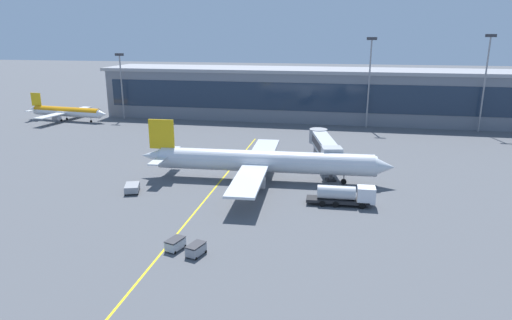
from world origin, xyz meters
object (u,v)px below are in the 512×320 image
(fuel_tanker, at_px, (345,195))
(pushback_tug, at_px, (132,188))
(main_airliner, at_px, (263,161))
(commuter_jet_far, at_px, (67,112))
(baggage_cart_1, at_px, (196,249))
(baggage_cart_0, at_px, (175,244))

(fuel_tanker, bearing_deg, pushback_tug, -178.44)
(main_airliner, distance_m, fuel_tanker, 18.20)
(fuel_tanker, relative_size, commuter_jet_far, 0.37)
(baggage_cart_1, bearing_deg, commuter_jet_far, 131.35)
(pushback_tug, height_order, commuter_jet_far, commuter_jet_far)
(pushback_tug, relative_size, baggage_cart_1, 1.46)
(pushback_tug, height_order, baggage_cart_0, baggage_cart_0)
(baggage_cart_1, bearing_deg, fuel_tanker, 49.26)
(pushback_tug, xyz_separation_m, baggage_cart_0, (15.21, -19.02, -0.07))
(baggage_cart_0, xyz_separation_m, baggage_cart_1, (3.06, -0.92, 0.00))
(main_airliner, bearing_deg, fuel_tanker, -33.08)
(main_airliner, xyz_separation_m, fuel_tanker, (15.15, -9.87, -2.01))
(pushback_tug, xyz_separation_m, baggage_cart_1, (18.28, -19.94, -0.07))
(main_airliner, height_order, pushback_tug, main_airliner)
(fuel_tanker, height_order, baggage_cart_1, fuel_tanker)
(fuel_tanker, bearing_deg, baggage_cart_1, -130.74)
(main_airliner, distance_m, commuter_jet_far, 85.67)
(fuel_tanker, height_order, commuter_jet_far, commuter_jet_far)
(baggage_cart_1, relative_size, commuter_jet_far, 0.10)
(pushback_tug, distance_m, baggage_cart_0, 24.35)
(fuel_tanker, bearing_deg, main_airliner, 146.92)
(fuel_tanker, height_order, pushback_tug, fuel_tanker)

